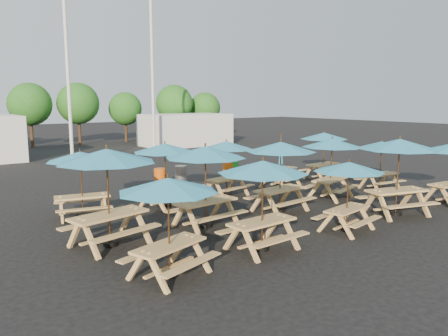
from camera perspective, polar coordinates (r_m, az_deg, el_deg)
ground at (r=16.24m, az=3.17°, el=-4.49°), size 120.00×120.00×0.00m
picnic_unit_0 at (r=9.18m, az=-7.31°, el=-2.84°), size 2.66×2.66×2.18m
picnic_unit_1 at (r=11.41m, az=-15.06°, el=0.94°), size 2.98×2.98×2.56m
picnic_unit_2 at (r=14.52m, az=-18.26°, el=1.05°), size 2.55×2.55×2.16m
picnic_unit_3 at (r=10.77m, az=5.09°, el=-0.45°), size 2.36×2.36×2.31m
picnic_unit_4 at (r=12.72m, az=-2.45°, el=1.57°), size 2.59×2.59×2.45m
picnic_unit_5 at (r=15.37m, az=-7.73°, el=2.21°), size 2.86×2.86×2.28m
picnic_unit_6 at (r=12.87m, az=15.99°, el=-0.29°), size 2.30×2.30×2.04m
picnic_unit_7 at (r=14.65m, az=7.43°, el=2.32°), size 2.56×2.56×2.40m
picnic_unit_8 at (r=16.94m, az=0.31°, el=2.64°), size 2.46×2.46×2.19m
picnic_unit_9 at (r=15.18m, az=21.93°, el=2.43°), size 3.10×3.10×2.54m
picnic_unit_10 at (r=17.07m, az=13.92°, el=2.83°), size 2.81×2.81×2.33m
picnic_unit_11 at (r=19.11m, az=7.41°, el=0.41°), size 2.25×2.10×2.35m
picnic_unit_13 at (r=19.47m, az=19.88°, el=2.58°), size 2.27×2.27×2.06m
picnic_unit_14 at (r=21.16m, az=12.91°, el=3.82°), size 2.36×2.36×2.26m
waste_bin_0 at (r=18.96m, az=-8.33°, el=-1.33°), size 0.53×0.53×0.85m
waste_bin_1 at (r=19.61m, az=-5.66°, el=-0.94°), size 0.53×0.53×0.85m
waste_bin_2 at (r=20.91m, az=0.55°, el=-0.28°), size 0.53×0.53×0.85m
waste_bin_3 at (r=21.03m, az=1.17°, el=-0.23°), size 0.53×0.53×0.85m
mast_0 at (r=27.46m, az=-19.80°, el=13.07°), size 0.20×0.20×12.00m
mast_1 at (r=31.79m, az=-9.35°, el=12.82°), size 0.20×0.20×12.00m
event_tent_1 at (r=36.62m, az=-5.05°, el=5.01°), size 7.00×4.00×2.60m
tree_3 at (r=37.79m, az=-24.03°, el=7.60°), size 3.36×3.36×5.09m
tree_4 at (r=38.32m, az=-18.51°, el=7.99°), size 3.41×3.41×5.17m
tree_5 at (r=40.28m, az=-12.77°, el=7.56°), size 2.94×2.94×4.45m
tree_6 at (r=40.51m, az=-6.51°, el=8.37°), size 3.38×3.38×5.13m
tree_7 at (r=42.35m, az=-2.51°, el=7.85°), size 2.95×2.95×4.48m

